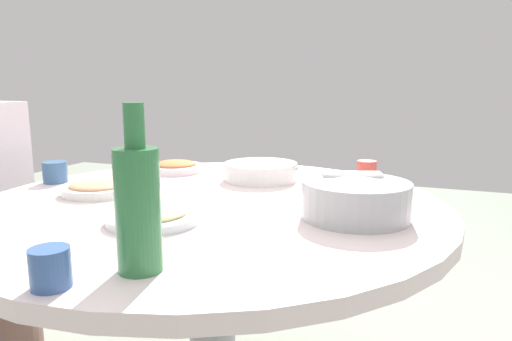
{
  "coord_description": "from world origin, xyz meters",
  "views": [
    {
      "loc": [
        -1.13,
        -0.57,
        1.07
      ],
      "look_at": [
        0.07,
        -0.11,
        0.83
      ],
      "focal_mm": 32.51,
      "sensor_mm": 36.0,
      "label": 1
    }
  ],
  "objects_px": {
    "dish_noodles": "(153,216)",
    "tea_cup_side": "(366,171)",
    "tea_cup_near": "(50,268)",
    "rice_bowl": "(356,199)",
    "green_bottle": "(138,205)",
    "round_dining_table": "(211,239)",
    "dish_shrimp": "(98,188)",
    "dish_tofu_braise": "(175,167)",
    "soup_bowl": "(261,172)",
    "tea_cup_far": "(55,172)"
  },
  "relations": [
    {
      "from": "rice_bowl",
      "to": "dish_shrimp",
      "type": "distance_m",
      "value": 0.76
    },
    {
      "from": "tea_cup_near",
      "to": "tea_cup_far",
      "type": "distance_m",
      "value": 0.88
    },
    {
      "from": "dish_shrimp",
      "to": "tea_cup_near",
      "type": "xyz_separation_m",
      "value": [
        -0.56,
        -0.37,
        0.01
      ]
    },
    {
      "from": "dish_noodles",
      "to": "soup_bowl",
      "type": "bearing_deg",
      "value": -6.61
    },
    {
      "from": "rice_bowl",
      "to": "dish_tofu_braise",
      "type": "distance_m",
      "value": 0.83
    },
    {
      "from": "dish_shrimp",
      "to": "dish_noodles",
      "type": "xyz_separation_m",
      "value": [
        -0.19,
        -0.32,
        -0.0
      ]
    },
    {
      "from": "soup_bowl",
      "to": "tea_cup_near",
      "type": "distance_m",
      "value": 0.92
    },
    {
      "from": "round_dining_table",
      "to": "soup_bowl",
      "type": "height_order",
      "value": "soup_bowl"
    },
    {
      "from": "green_bottle",
      "to": "tea_cup_near",
      "type": "distance_m",
      "value": 0.17
    },
    {
      "from": "dish_noodles",
      "to": "rice_bowl",
      "type": "bearing_deg",
      "value": -64.61
    },
    {
      "from": "dish_shrimp",
      "to": "green_bottle",
      "type": "bearing_deg",
      "value": -134.08
    },
    {
      "from": "green_bottle",
      "to": "tea_cup_near",
      "type": "relative_size",
      "value": 4.42
    },
    {
      "from": "dish_tofu_braise",
      "to": "tea_cup_near",
      "type": "height_order",
      "value": "tea_cup_near"
    },
    {
      "from": "dish_shrimp",
      "to": "tea_cup_far",
      "type": "height_order",
      "value": "tea_cup_far"
    },
    {
      "from": "soup_bowl",
      "to": "dish_tofu_braise",
      "type": "bearing_deg",
      "value": 84.37
    },
    {
      "from": "green_bottle",
      "to": "dish_tofu_braise",
      "type": "bearing_deg",
      "value": 27.18
    },
    {
      "from": "rice_bowl",
      "to": "green_bottle",
      "type": "relative_size",
      "value": 0.9
    },
    {
      "from": "tea_cup_near",
      "to": "dish_noodles",
      "type": "bearing_deg",
      "value": 7.51
    },
    {
      "from": "round_dining_table",
      "to": "dish_shrimp",
      "type": "xyz_separation_m",
      "value": [
        -0.04,
        0.35,
        0.13
      ]
    },
    {
      "from": "dish_noodles",
      "to": "tea_cup_near",
      "type": "bearing_deg",
      "value": -172.49
    },
    {
      "from": "green_bottle",
      "to": "rice_bowl",
      "type": "bearing_deg",
      "value": -32.78
    },
    {
      "from": "round_dining_table",
      "to": "soup_bowl",
      "type": "bearing_deg",
      "value": -5.8
    },
    {
      "from": "rice_bowl",
      "to": "green_bottle",
      "type": "xyz_separation_m",
      "value": [
        -0.46,
        0.3,
        0.07
      ]
    },
    {
      "from": "round_dining_table",
      "to": "dish_shrimp",
      "type": "bearing_deg",
      "value": 96.9
    },
    {
      "from": "tea_cup_near",
      "to": "tea_cup_side",
      "type": "relative_size",
      "value": 0.95
    },
    {
      "from": "dish_tofu_braise",
      "to": "tea_cup_side",
      "type": "relative_size",
      "value": 3.02
    },
    {
      "from": "green_bottle",
      "to": "tea_cup_far",
      "type": "relative_size",
      "value": 3.74
    },
    {
      "from": "rice_bowl",
      "to": "tea_cup_near",
      "type": "distance_m",
      "value": 0.7
    },
    {
      "from": "rice_bowl",
      "to": "green_bottle",
      "type": "height_order",
      "value": "green_bottle"
    },
    {
      "from": "green_bottle",
      "to": "tea_cup_near",
      "type": "height_order",
      "value": "green_bottle"
    },
    {
      "from": "round_dining_table",
      "to": "soup_bowl",
      "type": "xyz_separation_m",
      "value": [
        0.32,
        -0.03,
        0.14
      ]
    },
    {
      "from": "dish_shrimp",
      "to": "dish_tofu_braise",
      "type": "height_order",
      "value": "same"
    },
    {
      "from": "dish_noodles",
      "to": "dish_tofu_braise",
      "type": "relative_size",
      "value": 1.05
    },
    {
      "from": "dish_shrimp",
      "to": "dish_noodles",
      "type": "height_order",
      "value": "dish_shrimp"
    },
    {
      "from": "round_dining_table",
      "to": "dish_noodles",
      "type": "bearing_deg",
      "value": 172.27
    },
    {
      "from": "green_bottle",
      "to": "tea_cup_near",
      "type": "xyz_separation_m",
      "value": [
        -0.11,
        0.09,
        -0.08
      ]
    },
    {
      "from": "dish_noodles",
      "to": "tea_cup_side",
      "type": "relative_size",
      "value": 3.18
    },
    {
      "from": "tea_cup_far",
      "to": "round_dining_table",
      "type": "bearing_deg",
      "value": -93.82
    },
    {
      "from": "soup_bowl",
      "to": "dish_shrimp",
      "type": "height_order",
      "value": "soup_bowl"
    },
    {
      "from": "dish_noodles",
      "to": "green_bottle",
      "type": "distance_m",
      "value": 0.31
    },
    {
      "from": "round_dining_table",
      "to": "dish_shrimp",
      "type": "distance_m",
      "value": 0.38
    },
    {
      "from": "dish_noodles",
      "to": "green_bottle",
      "type": "xyz_separation_m",
      "value": [
        -0.26,
        -0.14,
        0.1
      ]
    },
    {
      "from": "green_bottle",
      "to": "tea_cup_far",
      "type": "bearing_deg",
      "value": 53.08
    },
    {
      "from": "dish_shrimp",
      "to": "dish_tofu_braise",
      "type": "relative_size",
      "value": 0.99
    },
    {
      "from": "rice_bowl",
      "to": "tea_cup_near",
      "type": "xyz_separation_m",
      "value": [
        -0.57,
        0.39,
        -0.01
      ]
    },
    {
      "from": "rice_bowl",
      "to": "tea_cup_side",
      "type": "relative_size",
      "value": 3.78
    },
    {
      "from": "dish_tofu_braise",
      "to": "dish_noodles",
      "type": "bearing_deg",
      "value": -153.64
    },
    {
      "from": "dish_noodles",
      "to": "dish_tofu_braise",
      "type": "bearing_deg",
      "value": 26.36
    },
    {
      "from": "dish_shrimp",
      "to": "dish_noodles",
      "type": "bearing_deg",
      "value": -120.94
    },
    {
      "from": "dish_tofu_braise",
      "to": "tea_cup_side",
      "type": "xyz_separation_m",
      "value": [
        0.08,
        -0.7,
        0.02
      ]
    }
  ]
}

